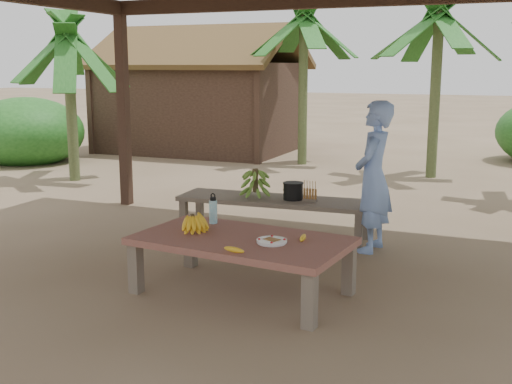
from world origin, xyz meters
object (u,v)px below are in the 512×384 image
at_px(cooking_pot, 293,191).
at_px(work_table, 242,245).
at_px(ripe_banana_bunch, 192,222).
at_px(woman, 373,177).
at_px(plate, 272,241).
at_px(water_flask, 213,211).
at_px(bench, 273,203).

bearing_deg(cooking_pot, work_table, -84.12).
xyz_separation_m(ripe_banana_bunch, woman, (1.25, 1.69, 0.21)).
relative_size(work_table, plate, 7.42).
bearing_deg(water_flask, cooking_pot, 80.45).
relative_size(water_flask, woman, 0.18).
distance_m(ripe_banana_bunch, plate, 0.81).
relative_size(work_table, bench, 0.85).
distance_m(water_flask, woman, 1.83).
xyz_separation_m(work_table, cooking_pot, (-0.19, 1.89, 0.11)).
height_order(plate, cooking_pot, cooking_pot).
distance_m(ripe_banana_bunch, water_flask, 0.33).
distance_m(bench, woman, 1.25).
bearing_deg(ripe_banana_bunch, cooking_pot, 80.64).
bearing_deg(bench, plate, -72.81).
height_order(work_table, cooking_pot, cooking_pot).
height_order(work_table, ripe_banana_bunch, ripe_banana_bunch).
relative_size(bench, plate, 8.74).
bearing_deg(bench, water_flask, -94.23).
relative_size(work_table, cooking_pot, 8.50).
bearing_deg(ripe_banana_bunch, woman, 53.57).
distance_m(plate, cooking_pot, 2.03).
relative_size(cooking_pot, woman, 0.14).
xyz_separation_m(ripe_banana_bunch, cooking_pot, (0.30, 1.85, -0.04)).
relative_size(ripe_banana_bunch, cooking_pot, 1.23).
distance_m(work_table, plate, 0.32).
xyz_separation_m(bench, plate, (0.73, -1.95, 0.12)).
xyz_separation_m(plate, cooking_pot, (-0.50, 1.97, 0.03)).
xyz_separation_m(plate, water_flask, (-0.75, 0.44, 0.10)).
bearing_deg(water_flask, work_table, -39.09).
xyz_separation_m(work_table, water_flask, (-0.45, 0.37, 0.18)).
distance_m(bench, cooking_pot, 0.28).
bearing_deg(plate, work_table, 166.48).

